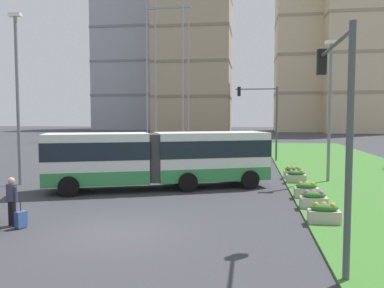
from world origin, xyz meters
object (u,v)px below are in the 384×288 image
Objects in this scene: apartment_tower_eastcentre at (359,21)px; streetlight_left at (17,92)px; apartment_tower_west at (134,66)px; car_silver_hatch at (144,148)px; apartment_tower_westcentre at (193,50)px; traffic_light_far_right at (264,111)px; flower_planter_2 at (306,190)px; flower_planter_3 at (296,176)px; articulated_bus at (160,158)px; rolling_suitcase at (21,219)px; flower_planter_0 at (324,213)px; streetlight_median at (330,105)px; flower_planter_4 at (293,172)px; flower_planter_1 at (314,199)px; apartment_tower_centre at (319,59)px; traffic_light_near_right at (337,106)px; pedestrian_crossing at (12,198)px.

streetlight_left is at bearing -115.52° from apartment_tower_eastcentre.
apartment_tower_west is 0.71× the size of apartment_tower_eastcentre.
apartment_tower_westcentre is (-4.17, 63.22, 20.13)m from car_silver_hatch.
car_silver_hatch is at bearing 81.85° from streetlight_left.
apartment_tower_eastcentre reaches higher than traffic_light_far_right.
flower_planter_3 is at bearing 90.00° from flower_planter_2.
articulated_bus is 0.28× the size of apartment_tower_westcentre.
flower_planter_3 is at bearing -77.51° from apartment_tower_westcentre.
car_silver_hatch is 4.69× the size of rolling_suitcase.
flower_planter_3 is (0.00, 8.69, 0.00)m from flower_planter_0.
streetlight_left is 1.16× the size of streetlight_median.
streetlight_median reaches higher than flower_planter_2.
flower_planter_4 is (7.42, 4.33, -1.23)m from articulated_bus.
flower_planter_2 is at bearing 90.00° from flower_planter_1.
streetlight_left is at bearing -169.08° from streetlight_median.
apartment_tower_eastcentre reaches higher than apartment_tower_centre.
streetlight_left is at bearing 122.14° from rolling_suitcase.
flower_planter_2 is at bearing -11.88° from articulated_bus.
car_silver_hatch is 0.76× the size of traffic_light_near_right.
streetlight_median is 0.22× the size of apartment_tower_west.
flower_planter_4 is 83.81m from apartment_tower_eastcentre.
flower_planter_3 is (10.92, 10.48, -0.58)m from pedestrian_crossing.
traffic_light_near_right is 0.11× the size of apartment_tower_eastcentre.
flower_planter_2 is at bearing 29.89° from pedestrian_crossing.
rolling_suitcase is at bearing -130.24° from flower_planter_4.
flower_planter_0 is 90.49m from apartment_tower_westcentre.
apartment_tower_westcentre is at bearing 101.57° from flower_planter_1.
apartment_tower_eastcentre reaches higher than flower_planter_4.
flower_planter_1 is 88.26m from apartment_tower_westcentre.
flower_planter_4 is 0.03× the size of apartment_tower_west.
apartment_tower_westcentre reaches higher than apartment_tower_centre.
apartment_tower_centre reaches higher than streetlight_left.
apartment_tower_west is (-21.50, 94.54, 13.70)m from streetlight_left.
streetlight_median is (2.30, 13.01, 0.39)m from traffic_light_near_right.
flower_planter_3 is (7.42, 2.64, -1.23)m from articulated_bus.
rolling_suitcase is 16.20m from flower_planter_4.
flower_planter_2 is at bearing -99.62° from apartment_tower_centre.
traffic_light_near_right is at bearing -9.88° from pedestrian_crossing.
apartment_tower_centre is (25.50, 92.27, 17.46)m from pedestrian_crossing.
flower_planter_0 is 1.00× the size of flower_planter_3.
articulated_bus is 1.24× the size of streetlight_left.
apartment_tower_west reaches higher than traffic_light_far_right.
flower_planter_0 is 0.13× the size of streetlight_median.
apartment_tower_west is at bearing 102.81° from streetlight_left.
pedestrian_crossing reaches higher than flower_planter_1.
flower_planter_2 is 89.20m from apartment_tower_eastcentre.
traffic_light_far_right is at bearing 98.90° from flower_planter_4.
traffic_light_far_right is 11.14m from streetlight_median.
traffic_light_far_right is 0.78× the size of streetlight_median.
rolling_suitcase is at bearing -112.17° from traffic_light_far_right.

